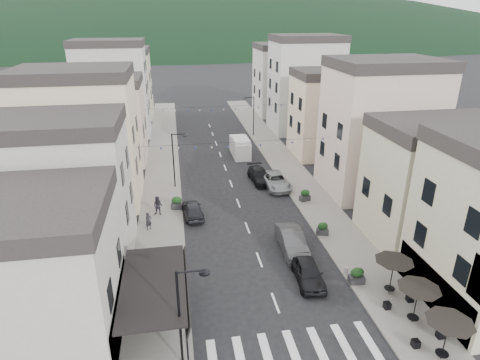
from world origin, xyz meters
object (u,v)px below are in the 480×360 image
Objects in this scene: parked_car_e at (193,210)px; pedestrian_b at (158,206)px; delivery_van at (240,147)px; parked_car_b at (292,241)px; parked_car_c at (276,181)px; parked_car_a at (308,272)px; parked_car_d at (260,176)px; pedestrian_a at (148,221)px.

parked_car_e is 2.27× the size of pedestrian_b.
parked_car_b is at bearing -90.05° from delivery_van.
parked_car_c is 13.19m from pedestrian_b.
parked_car_c is at bearing -80.03° from delivery_van.
delivery_van is (-0.24, 27.27, 0.47)m from parked_car_a.
parked_car_c is at bearing -57.93° from parked_car_d.
parked_car_e is 0.80× the size of delivery_van.
parked_car_e is at bearing 0.07° from pedestrian_a.
parked_car_a is at bearing -65.57° from pedestrian_a.
pedestrian_a is at bearing -146.85° from parked_car_d.
pedestrian_b is (0.75, 2.62, 0.13)m from pedestrian_a.
pedestrian_a is at bearing -121.82° from delivery_van.
parked_car_a is 18.16m from parked_car_d.
parked_car_a is 13.26m from parked_car_e.
pedestrian_b is (-3.12, 0.66, 0.33)m from parked_car_e.
pedestrian_a reaches higher than parked_car_d.
parked_car_b is at bearing -101.43° from parked_car_c.
delivery_van is at bearing 74.57° from pedestrian_b.
parked_car_c is at bearing 38.87° from pedestrian_b.
parked_car_a is at bearing -88.52° from parked_car_b.
parked_car_b is at bearing -50.98° from pedestrian_a.
parked_car_d is 3.10× the size of pedestrian_a.
pedestrian_a is (-13.07, -7.33, 0.17)m from parked_car_c.
delivery_van is (7.16, 16.26, 0.50)m from parked_car_e.
pedestrian_a is at bearing 157.34° from parked_car_b.
parked_car_a reaches higher than parked_car_c.
delivery_van reaches higher than parked_car_c.
parked_car_a is 2.38× the size of pedestrian_b.
parked_car_a is at bearing 117.83° from parked_car_e.
parked_car_b is 23.28m from delivery_van.
parked_car_b is 0.96× the size of delivery_van.
pedestrian_b is (-10.52, 7.67, 0.22)m from parked_car_b.
parked_car_c is 1.28× the size of parked_car_e.
pedestrian_b is at bearing 47.20° from pedestrian_a.
parked_car_b is 1.19× the size of parked_car_e.
parked_car_b reaches higher than parked_car_c.
pedestrian_a is (-11.74, -9.11, 0.20)m from parked_car_d.
pedestrian_a reaches higher than parked_car_b.
parked_car_e is (-7.40, 11.00, -0.03)m from parked_car_a.
pedestrian_a is (-11.27, 5.05, 0.09)m from parked_car_b.
pedestrian_b is (-10.28, -15.60, -0.18)m from delivery_van.
parked_car_b is 12.51m from parked_car_c.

